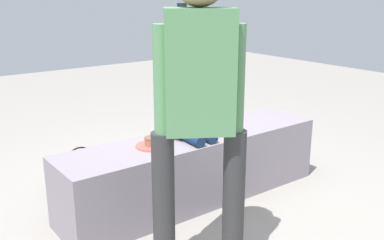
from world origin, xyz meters
TOP-DOWN VIEW (x-y plane):
  - ground_plane at (0.00, 0.00)m, footprint 12.00×12.00m
  - concrete_ledge at (0.00, 0.00)m, footprint 2.02×0.48m
  - child_seated at (-0.06, -0.01)m, footprint 0.28×0.32m
  - adult_standing at (-0.51, -0.70)m, footprint 0.44×0.35m
  - cake_plate at (-0.36, -0.01)m, footprint 0.22×0.22m
  - gift_bag at (-0.06, 0.44)m, footprint 0.20×0.11m
  - railing_post at (1.17, 1.78)m, footprint 0.36×0.36m
  - water_bottle_near_gift at (0.39, 1.13)m, footprint 0.07×0.07m
  - water_bottle_far_side at (0.86, 0.96)m, footprint 0.07×0.07m
  - party_cup_red at (0.79, 0.39)m, footprint 0.09×0.09m
  - cake_box_white at (-0.02, 0.90)m, footprint 0.33×0.30m
  - handbag_black_leather at (-0.62, 0.63)m, footprint 0.32×0.13m

SIDE VIEW (x-z plane):
  - ground_plane at x=0.00m, z-range 0.00..0.00m
  - party_cup_red at x=0.79m, z-range 0.00..0.12m
  - cake_box_white at x=-0.02m, z-range 0.00..0.12m
  - water_bottle_near_gift at x=0.39m, z-range -0.01..0.20m
  - water_bottle_far_side at x=0.86m, z-range -0.01..0.21m
  - gift_bag at x=-0.06m, z-range -0.02..0.26m
  - handbag_black_leather at x=-0.62m, z-range -0.05..0.30m
  - concrete_ledge at x=0.00m, z-range 0.00..0.49m
  - cake_plate at x=-0.36m, z-range 0.48..0.54m
  - railing_post at x=1.17m, z-range -0.15..1.20m
  - child_seated at x=-0.06m, z-range 0.46..0.94m
  - adult_standing at x=-0.51m, z-range 0.17..1.83m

